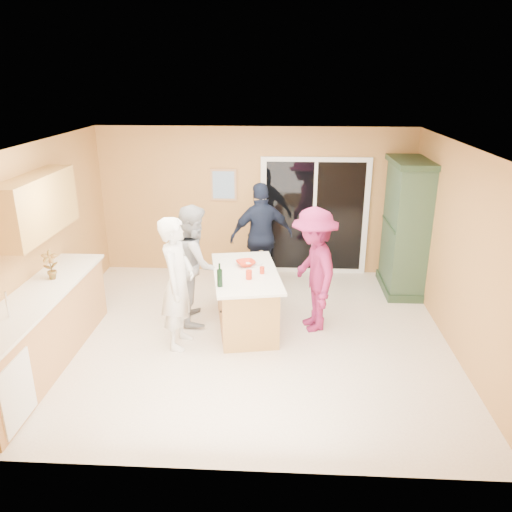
# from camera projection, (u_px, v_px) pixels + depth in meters

# --- Properties ---
(floor) EXTENTS (5.50, 5.50, 0.00)m
(floor) POSITION_uv_depth(u_px,v_px,m) (245.00, 336.00, 6.92)
(floor) COLOR white
(floor) RESTS_ON ground
(ceiling) EXTENTS (5.50, 5.00, 0.10)m
(ceiling) POSITION_uv_depth(u_px,v_px,m) (243.00, 146.00, 6.03)
(ceiling) COLOR white
(ceiling) RESTS_ON wall_back
(wall_back) EXTENTS (5.50, 0.10, 2.60)m
(wall_back) POSITION_uv_depth(u_px,v_px,m) (255.00, 202.00, 8.82)
(wall_back) COLOR tan
(wall_back) RESTS_ON ground
(wall_front) EXTENTS (5.50, 0.10, 2.60)m
(wall_front) POSITION_uv_depth(u_px,v_px,m) (221.00, 346.00, 4.13)
(wall_front) COLOR tan
(wall_front) RESTS_ON ground
(wall_left) EXTENTS (0.10, 5.00, 2.60)m
(wall_left) POSITION_uv_depth(u_px,v_px,m) (38.00, 244.00, 6.62)
(wall_left) COLOR tan
(wall_left) RESTS_ON ground
(wall_right) EXTENTS (0.10, 5.00, 2.60)m
(wall_right) POSITION_uv_depth(u_px,v_px,m) (460.00, 251.00, 6.33)
(wall_right) COLOR tan
(wall_right) RESTS_ON ground
(left_cabinet_run) EXTENTS (0.65, 3.05, 1.24)m
(left_cabinet_run) POSITION_uv_depth(u_px,v_px,m) (32.00, 339.00, 5.90)
(left_cabinet_run) COLOR #BC8149
(left_cabinet_run) RESTS_ON floor
(upper_cabinets) EXTENTS (0.35, 1.60, 0.75)m
(upper_cabinets) POSITION_uv_depth(u_px,v_px,m) (37.00, 206.00, 6.22)
(upper_cabinets) COLOR #BC8149
(upper_cabinets) RESTS_ON wall_left
(sliding_door) EXTENTS (1.90, 0.07, 2.10)m
(sliding_door) POSITION_uv_depth(u_px,v_px,m) (314.00, 217.00, 8.82)
(sliding_door) COLOR white
(sliding_door) RESTS_ON floor
(framed_picture) EXTENTS (0.46, 0.04, 0.56)m
(framed_picture) POSITION_uv_depth(u_px,v_px,m) (224.00, 185.00, 8.72)
(framed_picture) COLOR #A67953
(framed_picture) RESTS_ON wall_back
(kitchen_island) EXTENTS (1.15, 1.74, 0.85)m
(kitchen_island) POSITION_uv_depth(u_px,v_px,m) (246.00, 301.00, 7.05)
(kitchen_island) COLOR #BC8149
(kitchen_island) RESTS_ON floor
(green_hutch) EXTENTS (0.63, 1.19, 2.19)m
(green_hutch) POSITION_uv_depth(u_px,v_px,m) (406.00, 229.00, 8.07)
(green_hutch) COLOR #233924
(green_hutch) RESTS_ON floor
(woman_white) EXTENTS (0.48, 0.68, 1.77)m
(woman_white) POSITION_uv_depth(u_px,v_px,m) (178.00, 283.00, 6.42)
(woman_white) COLOR silver
(woman_white) RESTS_ON floor
(woman_grey) EXTENTS (0.81, 0.95, 1.72)m
(woman_grey) POSITION_uv_depth(u_px,v_px,m) (195.00, 264.00, 7.15)
(woman_grey) COLOR #959597
(woman_grey) RESTS_ON floor
(woman_navy) EXTENTS (1.14, 0.73, 1.80)m
(woman_navy) POSITION_uv_depth(u_px,v_px,m) (262.00, 237.00, 8.21)
(woman_navy) COLOR #161D31
(woman_navy) RESTS_ON floor
(woman_magenta) EXTENTS (0.92, 1.26, 1.76)m
(woman_magenta) POSITION_uv_depth(u_px,v_px,m) (314.00, 270.00, 6.87)
(woman_magenta) COLOR #871D56
(woman_magenta) RESTS_ON floor
(serving_bowl) EXTENTS (0.35, 0.35, 0.07)m
(serving_bowl) POSITION_uv_depth(u_px,v_px,m) (246.00, 263.00, 7.11)
(serving_bowl) COLOR red
(serving_bowl) RESTS_ON kitchen_island
(tulip_vase) EXTENTS (0.24, 0.20, 0.39)m
(tulip_vase) POSITION_uv_depth(u_px,v_px,m) (50.00, 265.00, 6.34)
(tulip_vase) COLOR #AA1E11
(tulip_vase) RESTS_ON left_cabinet_run
(tumbler_near) EXTENTS (0.08, 0.08, 0.10)m
(tumbler_near) POSITION_uv_depth(u_px,v_px,m) (262.00, 270.00, 6.82)
(tumbler_near) COLOR red
(tumbler_near) RESTS_ON kitchen_island
(tumbler_far) EXTENTS (0.09, 0.09, 0.12)m
(tumbler_far) POSITION_uv_depth(u_px,v_px,m) (249.00, 275.00, 6.63)
(tumbler_far) COLOR red
(tumbler_far) RESTS_ON kitchen_island
(wine_bottle) EXTENTS (0.07, 0.07, 0.31)m
(wine_bottle) POSITION_uv_depth(u_px,v_px,m) (220.00, 278.00, 6.38)
(wine_bottle) COLOR black
(wine_bottle) RESTS_ON kitchen_island
(white_plate) EXTENTS (0.27, 0.27, 0.02)m
(white_plate) POSITION_uv_depth(u_px,v_px,m) (254.00, 263.00, 7.19)
(white_plate) COLOR silver
(white_plate) RESTS_ON kitchen_island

